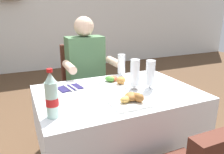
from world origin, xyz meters
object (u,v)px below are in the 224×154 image
object	(u,v)px
plate_near_camera	(130,100)
beer_glass_right	(121,66)
seated_diner_far	(87,74)
beer_glass_middle	(135,74)
chair_far_diner_seat	(86,85)
plate_far_diner	(115,81)
main_dining_table	(117,114)
beer_glass_left	(150,74)
cola_bottle_primary	(52,96)
napkin_cutlery_set	(70,88)

from	to	relation	value
plate_near_camera	beer_glass_right	size ratio (longest dim) A/B	1.16
seated_diner_far	beer_glass_middle	size ratio (longest dim) A/B	5.54
chair_far_diner_seat	plate_far_diner	size ratio (longest dim) A/B	4.05
chair_far_diner_seat	seated_diner_far	world-z (taller)	seated_diner_far
main_dining_table	plate_near_camera	bearing A→B (deg)	-93.81
seated_diner_far	plate_far_diner	xyz separation A→B (m)	(0.06, -0.51, 0.07)
beer_glass_right	beer_glass_left	bearing A→B (deg)	-80.88
chair_far_diner_seat	plate_near_camera	distance (m)	1.03
chair_far_diner_seat	plate_near_camera	bearing A→B (deg)	-90.83
plate_near_camera	beer_glass_right	xyz separation A→B (m)	(0.19, 0.52, 0.08)
plate_near_camera	cola_bottle_primary	size ratio (longest dim) A/B	0.85
main_dining_table	seated_diner_far	bearing A→B (deg)	90.94
beer_glass_left	cola_bottle_primary	size ratio (longest dim) A/B	0.79
chair_far_diner_seat	plate_far_diner	distance (m)	0.67
plate_far_diner	napkin_cutlery_set	world-z (taller)	plate_far_diner
main_dining_table	chair_far_diner_seat	distance (m)	0.78
plate_far_diner	cola_bottle_primary	xyz separation A→B (m)	(-0.54, -0.36, 0.10)
chair_far_diner_seat	plate_far_diner	bearing A→B (deg)	-85.10
beer_glass_right	plate_far_diner	bearing A→B (deg)	-131.47
beer_glass_middle	beer_glass_right	distance (m)	0.32
chair_far_diner_seat	beer_glass_middle	size ratio (longest dim) A/B	4.27
main_dining_table	plate_near_camera	xyz separation A→B (m)	(-0.01, -0.22, 0.20)
chair_far_diner_seat	beer_glass_middle	world-z (taller)	beer_glass_middle
main_dining_table	napkin_cutlery_set	xyz separation A→B (m)	(-0.30, 0.20, 0.19)
seated_diner_far	plate_near_camera	world-z (taller)	seated_diner_far
plate_far_diner	beer_glass_middle	size ratio (longest dim) A/B	1.06
napkin_cutlery_set	main_dining_table	bearing A→B (deg)	-34.38
main_dining_table	cola_bottle_primary	world-z (taller)	cola_bottle_primary
plate_near_camera	napkin_cutlery_set	xyz separation A→B (m)	(-0.28, 0.42, -0.02)
plate_near_camera	napkin_cutlery_set	size ratio (longest dim) A/B	1.19
chair_far_diner_seat	cola_bottle_primary	bearing A→B (deg)	-116.39
beer_glass_right	cola_bottle_primary	distance (m)	0.84
chair_far_diner_seat	beer_glass_right	xyz separation A→B (m)	(0.18, -0.48, 0.31)
beer_glass_middle	cola_bottle_primary	world-z (taller)	cola_bottle_primary
beer_glass_left	napkin_cutlery_set	distance (m)	0.60
plate_near_camera	beer_glass_left	distance (m)	0.31
chair_far_diner_seat	beer_glass_left	bearing A→B (deg)	-74.33
napkin_cutlery_set	beer_glass_middle	bearing A→B (deg)	-27.69
beer_glass_middle	napkin_cutlery_set	xyz separation A→B (m)	(-0.42, 0.22, -0.12)
beer_glass_middle	chair_far_diner_seat	bearing A→B (deg)	98.96
plate_near_camera	seated_diner_far	bearing A→B (deg)	89.78
beer_glass_left	beer_glass_middle	size ratio (longest dim) A/B	0.96
main_dining_table	beer_glass_middle	world-z (taller)	beer_glass_middle
seated_diner_far	beer_glass_middle	bearing A→B (deg)	-78.78
beer_glass_left	napkin_cutlery_set	bearing A→B (deg)	154.12
chair_far_diner_seat	beer_glass_left	xyz separation A→B (m)	(0.23, -0.84, 0.32)
chair_far_diner_seat	seated_diner_far	size ratio (longest dim) A/B	0.77
napkin_cutlery_set	plate_far_diner	bearing A→B (deg)	-7.26
cola_bottle_primary	seated_diner_far	bearing A→B (deg)	61.40
seated_diner_far	napkin_cutlery_set	xyz separation A→B (m)	(-0.29, -0.47, 0.05)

